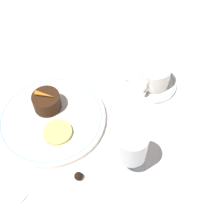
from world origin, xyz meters
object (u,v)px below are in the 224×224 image
(fork, at_px, (0,182))
(dessert_cake, at_px, (47,102))
(dinner_plate, at_px, (52,119))
(coffee_cup, at_px, (154,75))
(wine_glass, at_px, (132,148))

(fork, bearing_deg, dessert_cake, -172.59)
(dinner_plate, distance_m, coffee_cup, 0.29)
(coffee_cup, relative_size, fork, 0.60)
(coffee_cup, bearing_deg, wine_glass, 14.36)
(coffee_cup, relative_size, dessert_cake, 1.61)
(wine_glass, relative_size, fork, 0.67)
(dinner_plate, bearing_deg, dessert_cake, -129.95)
(coffee_cup, xyz_separation_m, wine_glass, (0.24, 0.06, 0.04))
(coffee_cup, distance_m, dessert_cake, 0.29)
(fork, bearing_deg, wine_glass, 129.32)
(coffee_cup, relative_size, wine_glass, 0.90)
(dessert_cake, bearing_deg, coffee_cup, 137.56)
(dinner_plate, distance_m, fork, 0.20)
(fork, xyz_separation_m, dessert_cake, (-0.22, -0.03, 0.03))
(dinner_plate, distance_m, wine_glass, 0.24)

